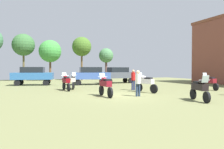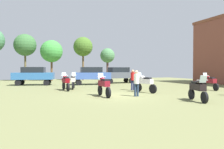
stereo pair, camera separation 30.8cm
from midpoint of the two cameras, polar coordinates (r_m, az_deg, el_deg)
ground_plane at (r=14.38m, az=1.15°, el=-5.65°), size 44.00×52.00×0.02m
motorcycle_1 at (r=18.20m, az=-12.56°, el=-1.87°), size 0.62×2.18×1.49m
motorcycle_2 at (r=20.13m, az=23.99°, el=-1.69°), size 0.69×2.22×1.45m
motorcycle_3 at (r=13.87m, az=-2.41°, el=-2.82°), size 0.62×2.21×1.50m
motorcycle_6 at (r=12.75m, az=21.60°, el=-3.43°), size 0.76×2.04×1.44m
motorcycle_7 at (r=16.44m, az=8.45°, el=-2.17°), size 0.83×2.14×1.51m
motorcycle_8 at (r=19.50m, az=-10.63°, el=-1.65°), size 0.74×2.08×1.48m
car_1 at (r=24.63m, az=-6.05°, el=0.03°), size 4.47×2.26×2.00m
car_2 at (r=25.18m, az=-20.57°, el=-0.02°), size 4.56×2.59×2.00m
car_3 at (r=27.26m, az=1.23°, el=0.17°), size 4.44×2.16×2.00m
person_1 at (r=18.02m, az=5.17°, el=-1.00°), size 0.38×0.38×1.72m
person_2 at (r=13.98m, az=6.28°, el=-1.79°), size 0.39×0.39×1.68m
tree_1 at (r=34.68m, az=-8.29°, el=7.28°), size 3.05×3.05×6.88m
tree_4 at (r=34.24m, az=-16.33°, el=5.91°), size 3.36×3.36×6.19m
tree_5 at (r=35.09m, az=-22.66°, el=7.21°), size 3.28×3.28×7.05m
tree_6 at (r=36.22m, az=-1.81°, el=4.94°), size 2.42×2.42×5.28m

